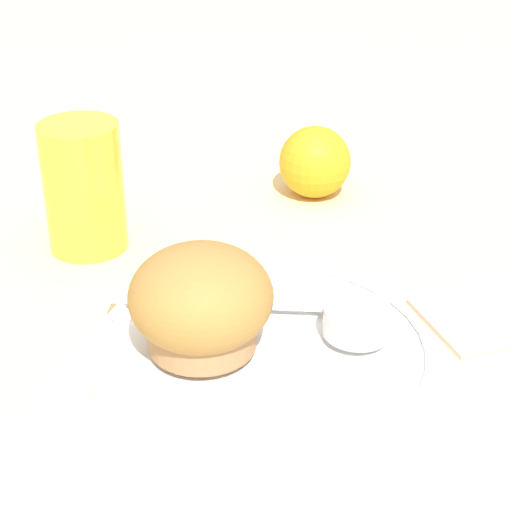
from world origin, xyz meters
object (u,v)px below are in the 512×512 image
object	(u,v)px
butter_knife	(227,300)
orange_fruit	(315,162)
juice_glass	(84,187)
muffin	(201,303)

from	to	relation	value
butter_knife	orange_fruit	size ratio (longest dim) A/B	2.44
orange_fruit	juice_glass	size ratio (longest dim) A/B	0.62
muffin	butter_knife	distance (m)	0.06
juice_glass	orange_fruit	bearing A→B (deg)	8.75
muffin	juice_glass	distance (m)	0.21
muffin	butter_knife	bearing A→B (deg)	55.26
butter_knife	juice_glass	size ratio (longest dim) A/B	1.51
butter_knife	juice_glass	xyz separation A→B (m)	(-0.07, 0.16, 0.03)
juice_glass	butter_knife	bearing A→B (deg)	-64.43
muffin	juice_glass	bearing A→B (deg)	102.22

